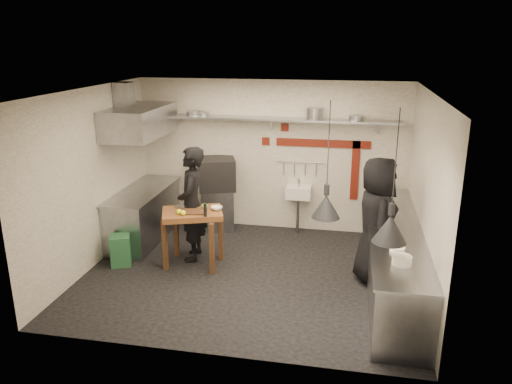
% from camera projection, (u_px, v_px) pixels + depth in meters
% --- Properties ---
extents(floor, '(5.00, 5.00, 0.00)m').
position_uv_depth(floor, '(249.00, 274.00, 7.74)').
color(floor, black).
rests_on(floor, ground).
extents(ceiling, '(5.00, 5.00, 0.00)m').
position_uv_depth(ceiling, '(248.00, 91.00, 6.91)').
color(ceiling, beige).
rests_on(ceiling, floor).
extents(wall_back, '(5.00, 0.04, 2.80)m').
position_uv_depth(wall_back, '(271.00, 156.00, 9.30)').
color(wall_back, silver).
rests_on(wall_back, floor).
extents(wall_front, '(5.00, 0.04, 2.80)m').
position_uv_depth(wall_front, '(208.00, 243.00, 5.36)').
color(wall_front, silver).
rests_on(wall_front, floor).
extents(wall_left, '(0.04, 4.20, 2.80)m').
position_uv_depth(wall_left, '(92.00, 179.00, 7.78)').
color(wall_left, silver).
rests_on(wall_left, floor).
extents(wall_right, '(0.04, 4.20, 2.80)m').
position_uv_depth(wall_right, '(425.00, 198.00, 6.87)').
color(wall_right, silver).
rests_on(wall_right, floor).
extents(red_band_horiz, '(1.70, 0.02, 0.14)m').
position_uv_depth(red_band_horiz, '(323.00, 143.00, 9.02)').
color(red_band_horiz, '#62190F').
rests_on(red_band_horiz, wall_back).
extents(red_band_vert, '(0.14, 0.02, 1.10)m').
position_uv_depth(red_band_vert, '(355.00, 171.00, 9.06)').
color(red_band_vert, '#62190F').
rests_on(red_band_vert, wall_back).
extents(red_tile_a, '(0.14, 0.02, 0.14)m').
position_uv_depth(red_tile_a, '(285.00, 127.00, 9.07)').
color(red_tile_a, '#62190F').
rests_on(red_tile_a, wall_back).
extents(red_tile_b, '(0.14, 0.02, 0.14)m').
position_uv_depth(red_tile_b, '(266.00, 141.00, 9.21)').
color(red_tile_b, '#62190F').
rests_on(red_tile_b, wall_back).
extents(back_shelf, '(4.60, 0.34, 0.04)m').
position_uv_depth(back_shelf, '(270.00, 119.00, 8.92)').
color(back_shelf, gray).
rests_on(back_shelf, wall_back).
extents(shelf_bracket_left, '(0.04, 0.06, 0.24)m').
position_uv_depth(shelf_bracket_left, '(172.00, 120.00, 9.43)').
color(shelf_bracket_left, gray).
rests_on(shelf_bracket_left, wall_back).
extents(shelf_bracket_mid, '(0.04, 0.06, 0.24)m').
position_uv_depth(shelf_bracket_mid, '(271.00, 123.00, 9.09)').
color(shelf_bracket_mid, gray).
rests_on(shelf_bracket_mid, wall_back).
extents(shelf_bracket_right, '(0.04, 0.06, 0.24)m').
position_uv_depth(shelf_bracket_right, '(378.00, 127.00, 8.74)').
color(shelf_bracket_right, gray).
rests_on(shelf_bracket_right, wall_back).
extents(pan_far_left, '(0.34, 0.34, 0.09)m').
position_uv_depth(pan_far_left, '(194.00, 113.00, 9.15)').
color(pan_far_left, gray).
rests_on(pan_far_left, back_shelf).
extents(pan_mid_left, '(0.24, 0.24, 0.07)m').
position_uv_depth(pan_mid_left, '(203.00, 114.00, 9.13)').
color(pan_mid_left, gray).
rests_on(pan_mid_left, back_shelf).
extents(stock_pot, '(0.37, 0.37, 0.20)m').
position_uv_depth(stock_pot, '(314.00, 113.00, 8.74)').
color(stock_pot, gray).
rests_on(stock_pot, back_shelf).
extents(pan_right, '(0.28, 0.28, 0.08)m').
position_uv_depth(pan_right, '(356.00, 118.00, 8.62)').
color(pan_right, gray).
rests_on(pan_right, back_shelf).
extents(oven_stand, '(0.75, 0.71, 0.80)m').
position_uv_depth(oven_stand, '(217.00, 209.00, 9.49)').
color(oven_stand, gray).
rests_on(oven_stand, floor).
extents(combi_oven, '(0.83, 0.80, 0.58)m').
position_uv_depth(combi_oven, '(217.00, 174.00, 9.27)').
color(combi_oven, black).
rests_on(combi_oven, oven_stand).
extents(oven_door, '(0.43, 0.17, 0.46)m').
position_uv_depth(oven_door, '(212.00, 178.00, 9.00)').
color(oven_door, '#62190F').
rests_on(oven_door, combi_oven).
extents(oven_glass, '(0.38, 0.14, 0.34)m').
position_uv_depth(oven_glass, '(212.00, 178.00, 8.98)').
color(oven_glass, black).
rests_on(oven_glass, oven_door).
extents(hand_sink, '(0.46, 0.34, 0.22)m').
position_uv_depth(hand_sink, '(299.00, 192.00, 9.21)').
color(hand_sink, white).
rests_on(hand_sink, wall_back).
extents(sink_tap, '(0.03, 0.03, 0.14)m').
position_uv_depth(sink_tap, '(299.00, 183.00, 9.16)').
color(sink_tap, gray).
rests_on(sink_tap, hand_sink).
extents(sink_drain, '(0.06, 0.06, 0.66)m').
position_uv_depth(sink_drain, '(298.00, 215.00, 9.30)').
color(sink_drain, gray).
rests_on(sink_drain, floor).
extents(utensil_rail, '(0.90, 0.02, 0.02)m').
position_uv_depth(utensil_rail, '(300.00, 162.00, 9.18)').
color(utensil_rail, gray).
rests_on(utensil_rail, wall_back).
extents(counter_right, '(0.70, 3.80, 0.90)m').
position_uv_depth(counter_right, '(394.00, 259.00, 7.22)').
color(counter_right, gray).
rests_on(counter_right, floor).
extents(counter_right_top, '(0.76, 3.90, 0.03)m').
position_uv_depth(counter_right_top, '(396.00, 229.00, 7.08)').
color(counter_right_top, gray).
rests_on(counter_right_top, counter_right).
extents(plate_stack, '(0.30, 0.30, 0.11)m').
position_uv_depth(plate_stack, '(402.00, 260.00, 5.91)').
color(plate_stack, white).
rests_on(plate_stack, counter_right_top).
extents(small_bowl_right, '(0.23, 0.23, 0.05)m').
position_uv_depth(small_bowl_right, '(397.00, 249.00, 6.30)').
color(small_bowl_right, white).
rests_on(small_bowl_right, counter_right_top).
extents(counter_left, '(0.70, 1.90, 0.90)m').
position_uv_depth(counter_left, '(144.00, 215.00, 8.98)').
color(counter_left, gray).
rests_on(counter_left, floor).
extents(counter_left_top, '(0.76, 2.00, 0.03)m').
position_uv_depth(counter_left_top, '(142.00, 191.00, 8.85)').
color(counter_left_top, gray).
rests_on(counter_left_top, counter_left).
extents(extractor_hood, '(0.78, 1.60, 0.50)m').
position_uv_depth(extractor_hood, '(140.00, 121.00, 8.47)').
color(extractor_hood, gray).
rests_on(extractor_hood, ceiling).
extents(hood_duct, '(0.28, 0.28, 0.50)m').
position_uv_depth(hood_duct, '(124.00, 97.00, 8.40)').
color(hood_duct, gray).
rests_on(hood_duct, ceiling).
extents(green_bin, '(0.41, 0.41, 0.50)m').
position_uv_depth(green_bin, '(121.00, 250.00, 7.99)').
color(green_bin, '#245B35').
rests_on(green_bin, floor).
extents(prep_table, '(1.08, 0.91, 0.92)m').
position_uv_depth(prep_table, '(193.00, 238.00, 7.93)').
color(prep_table, brown).
rests_on(prep_table, floor).
extents(cutting_board, '(0.40, 0.32, 0.02)m').
position_uv_depth(cutting_board, '(195.00, 212.00, 7.72)').
color(cutting_board, '#4C301C').
rests_on(cutting_board, prep_table).
extents(pepper_mill, '(0.06, 0.06, 0.20)m').
position_uv_depth(pepper_mill, '(205.00, 210.00, 7.53)').
color(pepper_mill, black).
rests_on(pepper_mill, prep_table).
extents(lemon_a, '(0.09, 0.09, 0.08)m').
position_uv_depth(lemon_a, '(179.00, 212.00, 7.64)').
color(lemon_a, yellow).
rests_on(lemon_a, prep_table).
extents(lemon_b, '(0.10, 0.10, 0.08)m').
position_uv_depth(lemon_b, '(183.00, 213.00, 7.59)').
color(lemon_b, yellow).
rests_on(lemon_b, prep_table).
extents(veg_ball, '(0.12, 0.12, 0.10)m').
position_uv_depth(veg_ball, '(204.00, 206.00, 7.84)').
color(veg_ball, olive).
rests_on(veg_ball, prep_table).
extents(steel_tray, '(0.21, 0.16, 0.03)m').
position_uv_depth(steel_tray, '(182.00, 207.00, 7.92)').
color(steel_tray, gray).
rests_on(steel_tray, prep_table).
extents(bowl, '(0.20, 0.20, 0.06)m').
position_uv_depth(bowl, '(217.00, 208.00, 7.83)').
color(bowl, white).
rests_on(bowl, prep_table).
extents(heat_lamp_near, '(0.45, 0.45, 1.48)m').
position_uv_depth(heat_lamp_near, '(328.00, 161.00, 6.13)').
color(heat_lamp_near, black).
rests_on(heat_lamp_near, ceiling).
extents(heat_lamp_far, '(0.50, 0.50, 1.54)m').
position_uv_depth(heat_lamp_far, '(394.00, 178.00, 5.50)').
color(heat_lamp_far, black).
rests_on(heat_lamp_far, ceiling).
extents(chef_left, '(0.55, 0.75, 1.88)m').
position_uv_depth(chef_left, '(192.00, 204.00, 8.04)').
color(chef_left, black).
rests_on(chef_left, floor).
extents(chef_right, '(0.73, 1.00, 1.90)m').
position_uv_depth(chef_right, '(376.00, 221.00, 7.30)').
color(chef_right, black).
rests_on(chef_right, floor).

